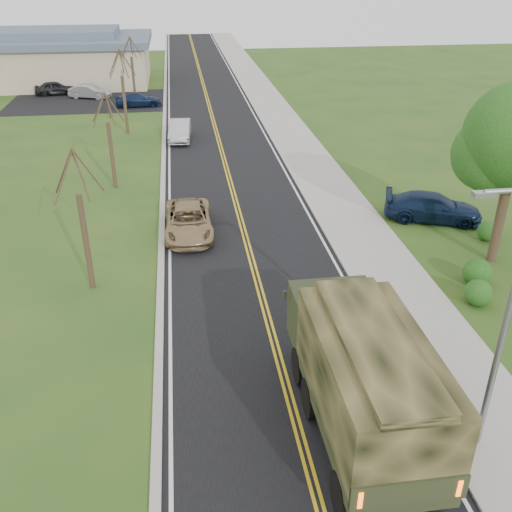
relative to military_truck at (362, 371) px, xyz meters
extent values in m
plane|color=#264C19|center=(-1.69, -0.43, -2.24)|extent=(160.00, 160.00, 0.00)
cube|color=black|center=(-1.69, 39.57, -2.24)|extent=(8.00, 120.00, 0.01)
cube|color=#9E998E|center=(2.46, 39.57, -2.18)|extent=(0.30, 120.00, 0.12)
cube|color=#9E998E|center=(4.21, 39.57, -2.19)|extent=(3.20, 120.00, 0.10)
cube|color=#9E998E|center=(-5.84, 39.57, -2.19)|extent=(0.30, 120.00, 0.10)
cylinder|color=gray|center=(3.31, -0.93, 1.76)|extent=(0.18, 0.18, 8.00)
cube|color=gray|center=(2.01, -0.93, 5.51)|extent=(0.50, 0.22, 0.12)
cylinder|color=#38281C|center=(9.31, 9.57, 0.28)|extent=(0.44, 0.44, 5.04)
sphere|color=#1C4A15|center=(8.51, 10.07, 2.71)|extent=(3.24, 3.24, 3.24)
cylinder|color=#38281C|center=(-8.69, 9.57, -0.14)|extent=(0.24, 0.24, 4.20)
cylinder|color=#38281C|center=(-8.21, 9.70, 2.89)|extent=(1.01, 0.33, 1.90)
cylinder|color=#38281C|center=(-8.65, 10.19, 2.81)|extent=(0.13, 1.29, 1.74)
cylinder|color=#38281C|center=(-9.15, 9.75, 2.89)|extent=(0.98, 0.43, 1.90)
cylinder|color=#38281C|center=(-9.07, 9.09, 2.81)|extent=(0.79, 1.05, 1.77)
cylinder|color=#38281C|center=(-8.42, 9.16, 2.89)|extent=(0.58, 0.90, 1.90)
cylinder|color=#38281C|center=(-8.69, 21.57, -0.26)|extent=(0.24, 0.24, 3.96)
cylinder|color=#38281C|center=(-8.24, 21.69, 2.59)|extent=(0.96, 0.32, 1.79)
cylinder|color=#38281C|center=(-8.65, 22.15, 2.52)|extent=(0.12, 1.22, 1.65)
cylinder|color=#38281C|center=(-9.12, 21.74, 2.59)|extent=(0.93, 0.41, 1.79)
cylinder|color=#38281C|center=(-9.05, 21.12, 2.52)|extent=(0.75, 0.99, 1.67)
cylinder|color=#38281C|center=(-8.43, 21.18, 2.59)|extent=(0.55, 0.85, 1.80)
cylinder|color=#38281C|center=(-8.69, 33.57, -0.02)|extent=(0.24, 0.24, 4.44)
cylinder|color=#38281C|center=(-8.18, 33.71, 3.18)|extent=(1.07, 0.35, 2.00)
cylinder|color=#38281C|center=(-8.65, 34.22, 3.10)|extent=(0.13, 1.36, 1.84)
cylinder|color=#38281C|center=(-9.17, 33.76, 3.18)|extent=(1.03, 0.46, 2.00)
cylinder|color=#38281C|center=(-9.10, 33.07, 3.10)|extent=(0.83, 1.10, 1.87)
cylinder|color=#38281C|center=(-8.40, 33.14, 3.18)|extent=(0.61, 0.95, 2.01)
cylinder|color=#38281C|center=(-8.69, 45.57, -0.20)|extent=(0.24, 0.24, 4.08)
cylinder|color=#38281C|center=(-8.22, 45.70, 2.74)|extent=(0.99, 0.33, 1.84)
cylinder|color=#38281C|center=(-8.65, 46.17, 2.66)|extent=(0.13, 1.25, 1.69)
cylinder|color=#38281C|center=(-9.13, 45.74, 2.74)|extent=(0.95, 0.42, 1.85)
cylinder|color=#38281C|center=(-9.06, 45.11, 2.66)|extent=(0.77, 1.02, 1.72)
cylinder|color=#38281C|center=(-8.42, 45.17, 2.74)|extent=(0.57, 0.88, 1.85)
cube|color=tan|center=(-17.69, 55.57, -0.14)|extent=(20.00, 12.00, 4.20)
cube|color=#475466|center=(-17.69, 55.57, 2.26)|extent=(21.00, 13.00, 0.70)
cube|color=#475466|center=(-17.69, 55.57, 2.96)|extent=(14.00, 8.00, 0.90)
cube|color=black|center=(-11.69, 45.57, -2.23)|extent=(18.00, 10.00, 0.02)
cylinder|color=black|center=(-1.16, -2.65, -1.63)|extent=(0.39, 1.22, 1.22)
cylinder|color=black|center=(1.18, -2.64, -1.63)|extent=(0.39, 1.22, 1.22)
cylinder|color=black|center=(-1.17, 0.90, -1.63)|extent=(0.39, 1.22, 1.22)
cylinder|color=black|center=(1.16, 0.91, -1.63)|extent=(0.39, 1.22, 1.22)
cylinder|color=black|center=(-1.18, 2.46, -1.63)|extent=(0.39, 1.22, 1.22)
cylinder|color=black|center=(1.16, 2.47, -1.63)|extent=(0.39, 1.22, 1.22)
cube|color=#2F351D|center=(0.00, 0.24, -1.08)|extent=(2.69, 7.78, 0.39)
cube|color=#2F351D|center=(-0.01, 3.07, -0.13)|extent=(2.67, 2.12, 1.55)
cube|color=black|center=(-0.02, 4.07, 0.09)|extent=(2.44, 0.10, 0.78)
cube|color=#2F351D|center=(0.00, -0.70, -0.80)|extent=(2.80, 5.89, 0.17)
cube|color=black|center=(0.00, -0.70, 0.37)|extent=(2.80, 5.89, 2.22)
cube|color=black|center=(0.00, -0.70, 1.53)|extent=(1.80, 5.89, 0.28)
cube|color=#2F351D|center=(0.01, -3.64, -0.52)|extent=(2.78, 0.14, 0.72)
cube|color=#FF590C|center=(-1.15, -3.71, -0.52)|extent=(0.11, 0.04, 0.50)
cube|color=#FF590C|center=(1.18, -3.70, -0.52)|extent=(0.11, 0.04, 0.50)
imported|color=#A3865C|center=(-4.45, 14.35, -1.53)|extent=(2.37, 5.10, 1.42)
imported|color=#BCBDC1|center=(-4.58, 31.29, -1.51)|extent=(1.85, 4.54, 1.46)
imported|color=#0F1E38|center=(8.40, 14.29, -1.51)|extent=(5.40, 3.61, 1.45)
imported|color=black|center=(-16.81, 49.24, -1.56)|extent=(4.23, 2.23, 1.37)
imported|color=#ABACB0|center=(-13.19, 47.14, -1.58)|extent=(4.26, 2.64, 1.32)
imported|color=#111F3E|center=(-8.25, 42.94, -1.62)|extent=(4.37, 2.07, 1.23)
camera|label=1|loc=(-4.63, -12.01, 10.19)|focal=40.00mm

